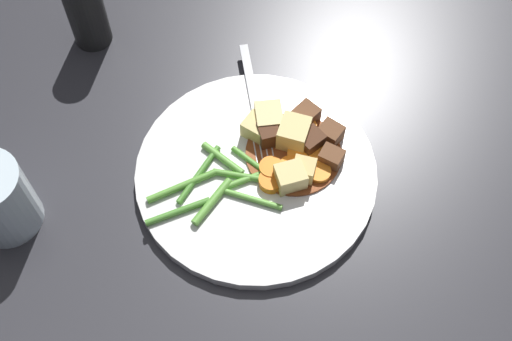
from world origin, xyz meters
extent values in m
plane|color=#2D2D33|center=(0.00, 0.00, 0.00)|extent=(3.00, 3.00, 0.00)
cylinder|color=white|center=(0.00, 0.00, 0.01)|extent=(0.26, 0.26, 0.01)
cylinder|color=brown|center=(0.05, 0.00, 0.01)|extent=(0.11, 0.11, 0.00)
cylinder|color=orange|center=(0.03, -0.02, 0.02)|extent=(0.04, 0.04, 0.01)
cylinder|color=orange|center=(0.06, -0.03, 0.02)|extent=(0.03, 0.03, 0.01)
cylinder|color=orange|center=(0.05, -0.01, 0.02)|extent=(0.04, 0.04, 0.01)
cylinder|color=orange|center=(0.07, -0.01, 0.02)|extent=(0.04, 0.04, 0.01)
cylinder|color=orange|center=(0.01, -0.01, 0.02)|extent=(0.04, 0.04, 0.01)
cylinder|color=orange|center=(0.01, -0.02, 0.02)|extent=(0.04, 0.04, 0.01)
cylinder|color=orange|center=(0.07, 0.02, 0.02)|extent=(0.04, 0.04, 0.01)
cube|color=#E5CC7A|center=(0.02, 0.04, 0.02)|extent=(0.04, 0.04, 0.02)
cube|color=#E5CC7A|center=(0.05, 0.01, 0.03)|extent=(0.05, 0.05, 0.03)
cube|color=#E5CC7A|center=(0.03, -0.03, 0.03)|extent=(0.03, 0.03, 0.03)
cube|color=#EAD68C|center=(0.04, 0.05, 0.03)|extent=(0.04, 0.04, 0.03)
cube|color=#DBBC6B|center=(0.04, -0.03, 0.03)|extent=(0.03, 0.03, 0.02)
cube|color=brown|center=(0.08, 0.03, 0.02)|extent=(0.03, 0.03, 0.02)
cube|color=brown|center=(0.09, 0.00, 0.02)|extent=(0.03, 0.03, 0.02)
cube|color=brown|center=(0.08, -0.03, 0.02)|extent=(0.03, 0.03, 0.02)
cube|color=#4C2B19|center=(0.07, 0.00, 0.02)|extent=(0.03, 0.03, 0.02)
cube|color=#4C2B19|center=(0.03, 0.03, 0.03)|extent=(0.03, 0.03, 0.02)
cylinder|color=#66AD42|center=(-0.06, -0.02, 0.02)|extent=(0.06, 0.04, 0.01)
cylinder|color=#599E38|center=(-0.01, -0.01, 0.02)|extent=(0.07, 0.05, 0.01)
cylinder|color=#66AD42|center=(-0.01, -0.01, 0.02)|extent=(0.07, 0.01, 0.01)
cylinder|color=#599E38|center=(0.00, 0.01, 0.02)|extent=(0.03, 0.05, 0.01)
cylinder|color=#4C8E33|center=(-0.10, -0.01, 0.02)|extent=(0.07, 0.01, 0.01)
cylinder|color=#66AD42|center=(-0.03, 0.03, 0.02)|extent=(0.03, 0.05, 0.01)
cylinder|color=#66AD42|center=(-0.02, -0.03, 0.02)|extent=(0.05, 0.05, 0.01)
cylinder|color=#599E38|center=(-0.08, 0.02, 0.02)|extent=(0.08, 0.01, 0.01)
cylinder|color=#4C8E33|center=(-0.06, 0.02, 0.02)|extent=(0.07, 0.05, 0.01)
cube|color=silver|center=(0.05, 0.11, 0.01)|extent=(0.04, 0.11, 0.00)
cube|color=silver|center=(0.03, 0.04, 0.01)|extent=(0.03, 0.02, 0.00)
cylinder|color=silver|center=(0.01, 0.02, 0.01)|extent=(0.02, 0.04, 0.00)
cylinder|color=silver|center=(0.01, 0.02, 0.01)|extent=(0.02, 0.04, 0.00)
cylinder|color=silver|center=(0.02, 0.01, 0.01)|extent=(0.02, 0.04, 0.00)
cylinder|color=silver|center=(0.03, 0.01, 0.01)|extent=(0.02, 0.04, 0.00)
cylinder|color=black|center=(-0.09, 0.27, 0.05)|extent=(0.05, 0.05, 0.10)
camera|label=1|loc=(-0.16, -0.32, 0.64)|focal=46.55mm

